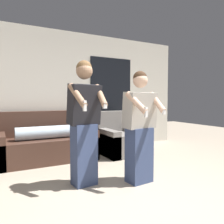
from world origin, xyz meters
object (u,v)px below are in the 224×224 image
object	(u,v)px
couch	(44,143)
person_left	(84,122)
armchair	(119,140)
person_right	(140,128)

from	to	relation	value
couch	person_left	xyz separation A→B (m)	(0.26, -1.56, 0.55)
armchair	person_right	world-z (taller)	person_right
armchair	person_left	size ratio (longest dim) A/B	0.54
armchair	person_right	size ratio (longest dim) A/B	0.58
person_right	armchair	bearing A→B (deg)	70.57
couch	person_right	xyz separation A→B (m)	(0.99, -1.82, 0.46)
couch	person_left	size ratio (longest dim) A/B	1.13
couch	person_right	size ratio (longest dim) A/B	1.22
person_right	person_left	bearing A→B (deg)	160.17
armchair	person_right	bearing A→B (deg)	-109.43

